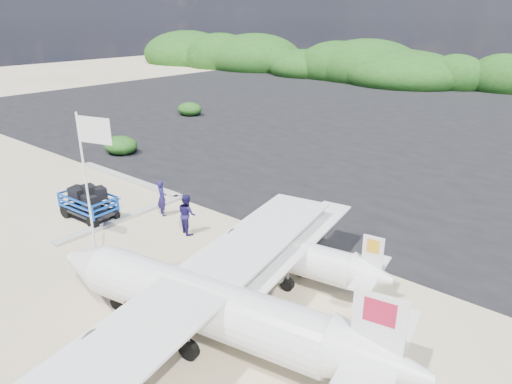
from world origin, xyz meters
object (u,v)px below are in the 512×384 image
at_px(crew_c, 284,225).
at_px(aircraft_small, 331,110).
at_px(baggage_cart, 91,219).
at_px(flagpole, 101,287).
at_px(crew_a, 162,198).
at_px(signboard, 149,341).
at_px(crew_b, 187,214).

relative_size(crew_c, aircraft_small, 0.27).
bearing_deg(baggage_cart, flagpole, -31.75).
bearing_deg(crew_a, aircraft_small, -52.57).
xyz_separation_m(crew_c, aircraft_small, (-13.71, 26.69, -0.93)).
distance_m(baggage_cart, aircraft_small, 30.87).
bearing_deg(crew_a, baggage_cart, 70.44).
bearing_deg(signboard, aircraft_small, 94.11).
relative_size(flagpole, crew_c, 3.40).
bearing_deg(crew_a, crew_b, -170.18).
relative_size(baggage_cart, crew_b, 1.63).
distance_m(baggage_cart, signboard, 9.97).
height_order(signboard, crew_b, crew_b).
height_order(signboard, crew_a, crew_a).
xyz_separation_m(baggage_cart, aircraft_small, (-5.04, 30.46, 0.00)).
distance_m(flagpole, crew_c, 7.50).
bearing_deg(crew_b, signboard, 147.60).
xyz_separation_m(flagpole, crew_c, (3.13, 6.75, 0.93)).
xyz_separation_m(crew_a, crew_b, (2.39, -0.55, 0.01)).
bearing_deg(crew_b, aircraft_small, -52.02).
bearing_deg(signboard, baggage_cart, 139.43).
relative_size(crew_b, crew_c, 0.98).
bearing_deg(crew_a, signboard, 160.58).
bearing_deg(crew_c, baggage_cart, 43.30).
bearing_deg(aircraft_small, crew_b, 99.41).
distance_m(signboard, aircraft_small, 37.06).
distance_m(flagpole, signboard, 3.78).
distance_m(crew_b, aircraft_small, 30.10).
xyz_separation_m(flagpole, aircraft_small, (-10.58, 33.44, 0.00)).
bearing_deg(signboard, crew_b, 109.93).
distance_m(signboard, crew_c, 7.59).
xyz_separation_m(crew_b, aircraft_small, (-9.73, 28.47, -0.91)).
bearing_deg(crew_a, flagpole, 143.05).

